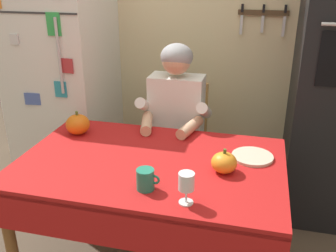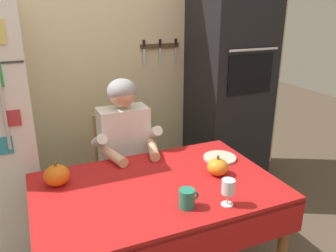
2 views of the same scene
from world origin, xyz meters
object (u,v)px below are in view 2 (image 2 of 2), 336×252
at_px(wall_oven, 228,85).
at_px(serving_tray, 220,158).
at_px(dining_table, 158,199).
at_px(wine_glass, 228,188).
at_px(pumpkin_large, 218,167).
at_px(seated_person, 127,149).
at_px(coffee_mug, 187,198).
at_px(chair_behind_person, 121,166).
at_px(pumpkin_medium, 57,175).

bearing_deg(wall_oven, serving_tray, -125.34).
height_order(wall_oven, dining_table, wall_oven).
relative_size(wall_oven, wine_glass, 14.28).
relative_size(wine_glass, pumpkin_large, 1.14).
relative_size(wall_oven, seated_person, 1.69).
height_order(dining_table, serving_tray, serving_tray).
bearing_deg(pumpkin_large, dining_table, 179.04).
bearing_deg(seated_person, coffee_mug, -85.65).
xyz_separation_m(dining_table, chair_behind_person, (-0.01, 0.79, -0.14)).
relative_size(wine_glass, pumpkin_medium, 1.01).
bearing_deg(serving_tray, pumpkin_large, -125.47).
distance_m(pumpkin_large, serving_tray, 0.24).
xyz_separation_m(coffee_mug, serving_tray, (0.46, 0.43, -0.04)).
xyz_separation_m(wall_oven, pumpkin_medium, (-1.58, -0.67, -0.25)).
bearing_deg(wine_glass, seated_person, 106.16).
bearing_deg(wall_oven, chair_behind_person, -172.97).
height_order(wall_oven, wine_glass, wall_oven).
bearing_deg(coffee_mug, serving_tray, 43.07).
height_order(wall_oven, pumpkin_large, wall_oven).
xyz_separation_m(wall_oven, coffee_mug, (-0.99, -1.18, -0.26)).
bearing_deg(pumpkin_medium, pumpkin_large, -15.75).
height_order(chair_behind_person, seated_person, seated_person).
bearing_deg(dining_table, chair_behind_person, 90.40).
height_order(dining_table, chair_behind_person, chair_behind_person).
bearing_deg(pumpkin_medium, dining_table, -25.51).
bearing_deg(chair_behind_person, serving_tray, -49.08).
bearing_deg(seated_person, pumpkin_large, -57.03).
height_order(wine_glass, pumpkin_medium, wine_glass).
bearing_deg(wall_oven, wine_glass, -122.42).
xyz_separation_m(chair_behind_person, seated_person, (0.00, -0.19, 0.23)).
bearing_deg(coffee_mug, chair_behind_person, 93.56).
bearing_deg(pumpkin_medium, chair_behind_person, 45.79).
relative_size(pumpkin_large, pumpkin_medium, 0.89).
xyz_separation_m(wall_oven, serving_tray, (-0.53, -0.74, -0.30)).
distance_m(wine_glass, serving_tray, 0.57).
relative_size(dining_table, pumpkin_medium, 9.58).
bearing_deg(chair_behind_person, wine_glass, -76.48).
bearing_deg(seated_person, wine_glass, -73.84).
distance_m(pumpkin_large, pumpkin_medium, 0.96).
height_order(chair_behind_person, serving_tray, chair_behind_person).
distance_m(chair_behind_person, pumpkin_medium, 0.81).
bearing_deg(dining_table, wine_glass, -50.58).
distance_m(coffee_mug, pumpkin_large, 0.41).
xyz_separation_m(chair_behind_person, pumpkin_medium, (-0.52, -0.54, 0.29)).
distance_m(seated_person, wine_glass, 0.97).
bearing_deg(coffee_mug, wall_oven, 49.89).
bearing_deg(serving_tray, seated_person, 141.44).
xyz_separation_m(dining_table, wine_glass, (0.26, -0.32, 0.18)).
bearing_deg(wine_glass, coffee_mug, 162.05).
bearing_deg(dining_table, serving_tray, 19.09).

